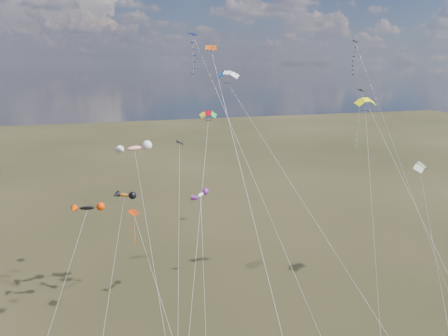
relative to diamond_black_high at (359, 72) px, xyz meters
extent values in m
cube|color=black|center=(-0.29, 1.37, 4.65)|extent=(1.23, 1.21, 0.43)
cylinder|color=silver|center=(1.89, -8.82, -12.31)|extent=(4.39, 20.41, 33.94)
cube|color=#0A0A43|center=(-28.52, -8.51, 4.51)|extent=(1.22, 1.21, 0.33)
cylinder|color=silver|center=(-24.24, -21.45, -12.38)|extent=(8.59, 25.89, 33.81)
cube|color=black|center=(-30.45, -8.67, -8.15)|extent=(0.98, 1.07, 0.46)
cylinder|color=silver|center=(-32.21, -16.32, -18.71)|extent=(3.56, 15.32, 21.15)
cube|color=#AE2706|center=(-36.65, -12.88, -15.03)|extent=(1.36, 1.36, 0.42)
cylinder|color=silver|center=(-34.82, -18.42, -22.16)|extent=(3.69, 11.10, 14.26)
cube|color=#0A1648|center=(-9.85, -15.01, -1.82)|extent=(0.69, 0.73, 0.27)
cylinder|color=silver|center=(-7.04, -24.40, -15.55)|extent=(5.64, 18.81, 27.47)
cube|color=#C34008|center=(-29.76, -21.72, 2.51)|extent=(1.10, 1.04, 0.44)
cylinder|color=silver|center=(-28.88, -33.96, -13.38)|extent=(1.79, 24.51, 31.81)
cylinder|color=silver|center=(-10.01, -19.77, -16.24)|extent=(5.80, 14.81, 26.08)
cylinder|color=silver|center=(-18.89, -23.49, -14.53)|extent=(13.47, 21.26, 29.52)
cylinder|color=silver|center=(-0.68, -19.74, -20.50)|extent=(2.64, 10.28, 17.57)
cylinder|color=silver|center=(-31.21, -20.87, -16.75)|extent=(6.98, 16.89, 25.07)
ellipsoid|color=black|center=(-41.82, -8.69, -15.48)|extent=(3.65, 1.64, 1.12)
cylinder|color=silver|center=(-44.60, -12.32, -22.38)|extent=(5.59, 7.29, 13.81)
ellipsoid|color=orange|center=(-37.44, -8.41, -14.35)|extent=(2.71, 2.27, 1.01)
cylinder|color=silver|center=(-39.35, -12.70, -21.82)|extent=(3.85, 8.62, 14.94)
ellipsoid|color=white|center=(-28.49, -11.23, -14.22)|extent=(2.39, 2.53, 0.87)
cylinder|color=silver|center=(-29.67, -17.39, -21.75)|extent=(2.39, 12.34, 15.07)
ellipsoid|color=#E74A22|center=(-35.90, -8.91, -8.50)|extent=(3.74, 2.32, 1.45)
cylinder|color=silver|center=(-35.18, -17.80, -18.89)|extent=(1.47, 17.81, 20.80)
camera|label=1|loc=(-38.62, -56.27, 1.14)|focal=32.00mm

